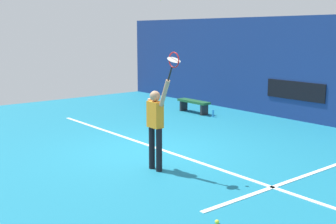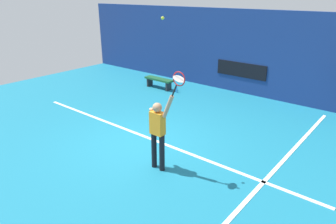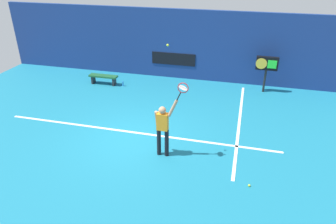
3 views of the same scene
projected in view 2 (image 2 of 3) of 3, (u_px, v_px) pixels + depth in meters
ground_plane at (141, 142)px, 8.81m from camera, size 18.00×18.00×0.00m
back_wall at (244, 52)px, 12.59m from camera, size 18.00×0.20×3.38m
sponsor_banner_center at (241, 70)px, 12.76m from camera, size 2.20×0.03×0.60m
court_baseline at (149, 138)px, 9.04m from camera, size 10.00×0.10×0.01m
court_sideline at (289, 154)px, 8.16m from camera, size 0.10×7.00×0.01m
tennis_player at (158, 130)px, 7.15m from camera, size 0.72×0.31×1.96m
tennis_racket at (178, 80)px, 6.33m from camera, size 0.41×0.27×0.62m
tennis_ball at (163, 18)px, 6.16m from camera, size 0.07×0.07×0.07m
court_bench at (159, 81)px, 13.59m from camera, size 1.40×0.36×0.45m
water_bottle at (177, 90)px, 13.09m from camera, size 0.07×0.07×0.24m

